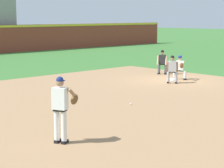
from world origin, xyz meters
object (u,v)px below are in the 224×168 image
umpire (162,61)px  first_baseman (180,66)px  baserunner (172,68)px  first_base_bag (173,79)px  pitcher (61,106)px  baseball (131,104)px

umpire → first_baseman: bearing=-116.1°
first_baseman → baserunner: bearing=-158.0°
first_base_bag → umpire: umpire is taller
first_base_bag → baserunner: baserunner is taller
first_baseman → umpire: 2.35m
first_base_bag → umpire: size_ratio=0.26×
pitcher → baserunner: pitcher is taller
first_base_bag → baserunner: (-0.89, -0.67, 0.75)m
pitcher → first_baseman: (11.96, 5.22, -0.33)m
first_base_bag → pitcher: (-11.53, -5.35, 1.01)m
baserunner → umpire: same height
first_base_bag → first_baseman: size_ratio=0.28×
umpire → first_base_bag: bearing=-126.6°
baseball → umpire: umpire is taller
baserunner → first_base_bag: bearing=36.9°
baserunner → baseball: bearing=-156.9°
first_base_bag → first_baseman: bearing=-17.3°
baseball → pitcher: pitcher is taller
pitcher → baserunner: bearing=23.8°
baseball → pitcher: 5.73m
pitcher → umpire: 14.92m
pitcher → first_baseman: 13.06m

